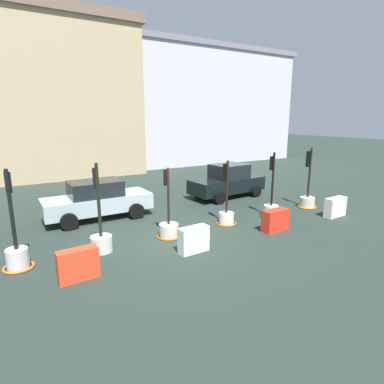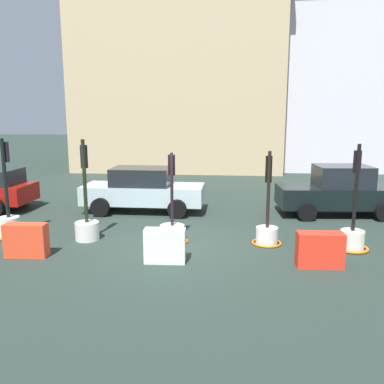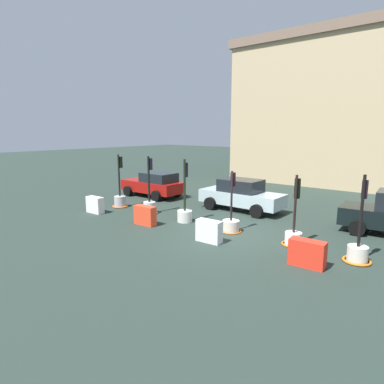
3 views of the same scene
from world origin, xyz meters
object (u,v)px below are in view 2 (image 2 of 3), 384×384
traffic_light_2 (87,222)px  construction_barrier_1 (26,240)px  car_black_sedan (339,191)px  traffic_light_1 (9,221)px  traffic_light_5 (352,234)px  car_silver_hatchback (143,190)px  traffic_light_4 (267,228)px  construction_barrier_2 (165,246)px  construction_barrier_3 (320,250)px  traffic_light_3 (172,229)px

traffic_light_2 → construction_barrier_1: bearing=-124.3°
car_black_sedan → traffic_light_1: bearing=-160.2°
traffic_light_5 → construction_barrier_1: (-8.30, -1.37, 0.00)m
car_silver_hatchback → traffic_light_1: bearing=-132.7°
traffic_light_4 → car_silver_hatchback: bearing=141.2°
traffic_light_4 → construction_barrier_2: size_ratio=2.57×
construction_barrier_1 → construction_barrier_3: (7.18, 0.02, -0.01)m
construction_barrier_1 → car_silver_hatchback: (1.87, 5.02, 0.39)m
car_silver_hatchback → traffic_light_4: bearing=-38.8°
traffic_light_4 → construction_barrier_1: bearing=-165.0°
construction_barrier_2 → construction_barrier_3: construction_barrier_2 is taller
construction_barrier_2 → car_silver_hatchback: 5.36m
traffic_light_4 → construction_barrier_3: size_ratio=2.36×
traffic_light_3 → construction_barrier_3: traffic_light_3 is taller
construction_barrier_2 → traffic_light_1: bearing=161.7°
traffic_light_4 → traffic_light_5: 2.22m
traffic_light_4 → car_silver_hatchback: 5.43m
construction_barrier_2 → car_black_sedan: 7.53m
construction_barrier_3 → car_black_sedan: (1.70, 5.20, 0.43)m
traffic_light_3 → construction_barrier_3: size_ratio=2.31×
traffic_light_4 → traffic_light_5: size_ratio=0.92×
traffic_light_3 → car_silver_hatchback: traffic_light_3 is taller
traffic_light_1 → construction_barrier_2: (4.87, -1.61, -0.06)m
construction_barrier_1 → construction_barrier_2: bearing=-0.9°
traffic_light_5 → construction_barrier_3: size_ratio=2.57×
traffic_light_2 → traffic_light_4: 5.07m
traffic_light_1 → construction_barrier_3: traffic_light_1 is taller
traffic_light_1 → construction_barrier_1: traffic_light_1 is taller
construction_barrier_2 → car_black_sedan: car_black_sedan is taller
traffic_light_4 → car_black_sedan: bearing=52.2°
traffic_light_4 → traffic_light_1: bearing=-179.4°
traffic_light_2 → traffic_light_4: (5.07, 0.13, -0.05)m
traffic_light_3 → car_black_sedan: size_ratio=0.59×
construction_barrier_3 → car_silver_hatchback: 7.31m
traffic_light_1 → car_silver_hatchback: bearing=47.3°
traffic_light_4 → car_silver_hatchback: traffic_light_4 is taller
construction_barrier_3 → car_silver_hatchback: car_silver_hatchback is taller
construction_barrier_2 → car_silver_hatchback: size_ratio=0.23×
traffic_light_1 → traffic_light_4: bearing=0.6°
traffic_light_5 → car_black_sedan: bearing=81.4°
construction_barrier_1 → traffic_light_5: bearing=9.3°
traffic_light_1 → traffic_light_2: traffic_light_1 is taller
traffic_light_5 → car_black_sedan: 3.92m
traffic_light_5 → car_silver_hatchback: (-6.43, 3.66, 0.39)m
construction_barrier_3 → car_silver_hatchback: (-5.31, 5.01, 0.40)m
traffic_light_4 → construction_barrier_1: (-6.10, -1.63, -0.03)m
traffic_light_1 → traffic_light_2: 2.36m
traffic_light_2 → construction_barrier_3: bearing=-13.5°
car_silver_hatchback → traffic_light_2: bearing=-103.6°
car_black_sedan → construction_barrier_2: bearing=-135.4°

